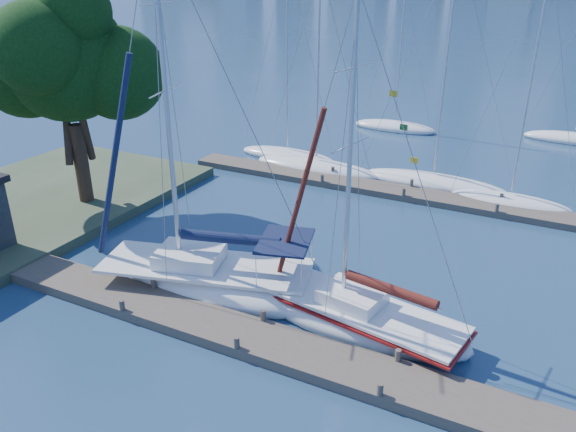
% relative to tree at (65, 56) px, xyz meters
% --- Properties ---
extents(ground, '(700.00, 700.00, 0.00)m').
position_rel_tree_xyz_m(ground, '(13.99, -6.29, -8.12)').
color(ground, '#17334A').
rests_on(ground, ground).
extents(near_dock, '(26.00, 2.00, 0.40)m').
position_rel_tree_xyz_m(near_dock, '(13.99, -6.29, -7.92)').
color(near_dock, '#4F463A').
rests_on(near_dock, ground).
extents(far_dock, '(30.00, 1.80, 0.36)m').
position_rel_tree_xyz_m(far_dock, '(15.99, 9.71, -7.94)').
color(far_dock, '#4F463A').
rests_on(far_dock, ground).
extents(tree, '(8.77, 8.01, 11.96)m').
position_rel_tree_xyz_m(tree, '(0.00, 0.00, 0.00)').
color(tree, '#311F15').
rests_on(tree, ground).
extents(sailboat_navy, '(9.65, 5.34, 14.39)m').
position_rel_tree_xyz_m(sailboat_navy, '(10.48, -3.91, -7.06)').
color(sailboat_navy, white).
rests_on(sailboat_navy, ground).
extents(sailboat_maroon, '(8.13, 3.86, 12.14)m').
position_rel_tree_xyz_m(sailboat_maroon, '(17.22, -3.71, -7.15)').
color(sailboat_maroon, white).
rests_on(sailboat_maroon, ground).
extents(bg_boat_0, '(7.14, 2.42, 13.22)m').
position_rel_tree_xyz_m(bg_boat_0, '(5.61, 12.90, -7.88)').
color(bg_boat_0, white).
rests_on(bg_boat_0, ground).
extents(bg_boat_1, '(8.81, 4.71, 12.69)m').
position_rel_tree_xyz_m(bg_boat_1, '(8.49, 11.34, -7.86)').
color(bg_boat_1, white).
rests_on(bg_boat_1, ground).
extents(bg_boat_2, '(9.04, 4.88, 13.88)m').
position_rel_tree_xyz_m(bg_boat_2, '(15.91, 12.00, -7.86)').
color(bg_boat_2, white).
rests_on(bg_boat_2, ground).
extents(bg_boat_3, '(6.76, 4.01, 12.86)m').
position_rel_tree_xyz_m(bg_boat_3, '(20.44, 10.92, -7.87)').
color(bg_boat_3, white).
rests_on(bg_boat_3, ground).
extents(bg_boat_6, '(7.01, 4.46, 11.54)m').
position_rel_tree_xyz_m(bg_boat_6, '(9.95, 23.56, -7.88)').
color(bg_boat_6, white).
rests_on(bg_boat_6, ground).
extents(bg_boat_7, '(7.35, 3.20, 12.67)m').
position_rel_tree_xyz_m(bg_boat_7, '(23.10, 26.25, -7.87)').
color(bg_boat_7, white).
rests_on(bg_boat_7, ground).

